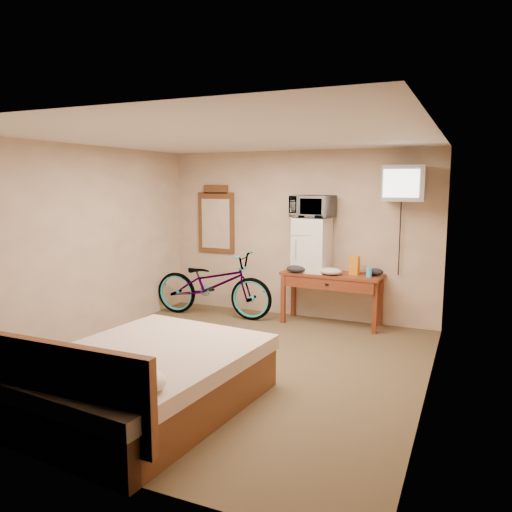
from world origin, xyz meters
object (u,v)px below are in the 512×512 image
object	(u,v)px
wall_mirror	(216,220)
microwave	(313,207)
blue_cup	(369,272)
crt_television	(404,183)
bed	(140,380)
mini_fridge	(312,245)
bicycle	(213,284)
desk	(331,281)

from	to	relation	value
wall_mirror	microwave	bearing A→B (deg)	-7.17
blue_cup	microwave	bearing A→B (deg)	171.34
crt_television	bed	bearing A→B (deg)	-117.27
wall_mirror	crt_television	bearing A→B (deg)	-4.91
mini_fridge	bicycle	xyz separation A→B (m)	(-1.45, -0.33, -0.64)
bed	microwave	bearing A→B (deg)	81.79
bicycle	crt_television	bearing A→B (deg)	-87.89
mini_fridge	bed	size ratio (longest dim) A/B	0.34
bicycle	desk	bearing A→B (deg)	-85.39
bed	blue_cup	bearing A→B (deg)	67.69
bed	bicycle	bearing A→B (deg)	107.19
desk	microwave	xyz separation A→B (m)	(-0.31, 0.06, 1.05)
desk	mini_fridge	distance (m)	0.60
bicycle	blue_cup	bearing A→B (deg)	-89.07
microwave	blue_cup	bearing A→B (deg)	-0.78
blue_cup	wall_mirror	xyz separation A→B (m)	(-2.54, 0.34, 0.62)
wall_mirror	bed	xyz separation A→B (m)	(1.19, -3.64, -1.14)
desk	mini_fridge	size ratio (longest dim) A/B	1.85
blue_cup	wall_mirror	bearing A→B (deg)	172.32
bicycle	bed	bearing A→B (deg)	-166.80
desk	wall_mirror	world-z (taller)	wall_mirror
wall_mirror	mini_fridge	bearing A→B (deg)	-7.18
desk	crt_television	size ratio (longest dim) A/B	2.32
mini_fridge	wall_mirror	xyz separation A→B (m)	(-1.68, 0.21, 0.29)
blue_cup	wall_mirror	size ratio (longest dim) A/B	0.12
mini_fridge	microwave	bearing A→B (deg)	56.31
crt_television	wall_mirror	world-z (taller)	crt_television
wall_mirror	bicycle	world-z (taller)	wall_mirror
microwave	bicycle	xyz separation A→B (m)	(-1.45, -0.33, -1.19)
blue_cup	mini_fridge	bearing A→B (deg)	171.36
microwave	wall_mirror	world-z (taller)	wall_mirror
mini_fridge	bicycle	size ratio (longest dim) A/B	0.41
blue_cup	bicycle	bearing A→B (deg)	-175.08
microwave	bed	xyz separation A→B (m)	(-0.49, -3.43, -1.40)
crt_television	desk	bearing A→B (deg)	-178.66
crt_television	wall_mirror	xyz separation A→B (m)	(-2.93, 0.25, -0.59)
wall_mirror	bed	size ratio (longest dim) A/B	0.47
blue_cup	desk	bearing A→B (deg)	172.88
blue_cup	crt_television	distance (m)	1.27
desk	wall_mirror	distance (m)	2.17
mini_fridge	wall_mirror	distance (m)	1.72
microwave	wall_mirror	bearing A→B (deg)	-179.30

